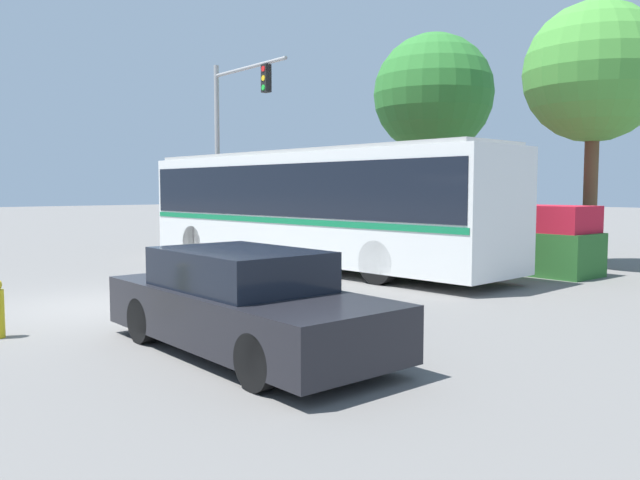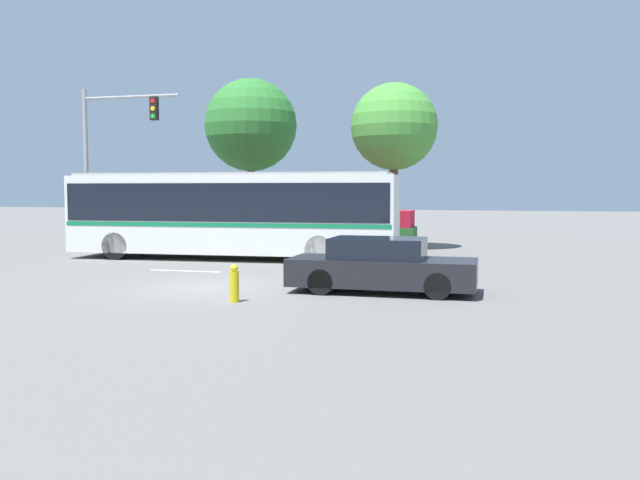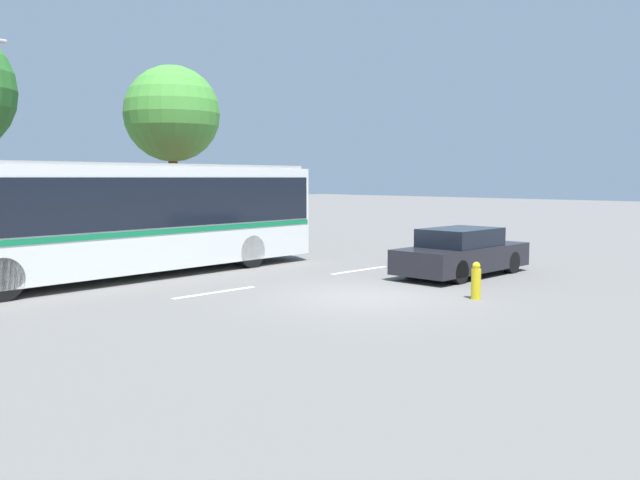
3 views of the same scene
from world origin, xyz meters
name	(u,v)px [view 3 (image 3 of 3)]	position (x,y,z in m)	size (l,w,h in m)	color
ground_plane	(366,296)	(0.00, 0.00, 0.00)	(140.00, 140.00, 0.00)	slate
city_bus	(130,213)	(-2.21, 6.77, 1.80)	(12.22, 3.18, 3.16)	silver
sedan_foreground	(462,253)	(4.46, 0.27, 0.64)	(4.58, 1.79, 1.35)	black
flowering_hedge	(103,237)	(-1.22, 10.29, 0.85)	(10.61, 1.44, 1.73)	#286028
street_tree_centre	(172,115)	(2.89, 12.37, 5.19)	(3.69, 3.69, 7.07)	brown
fire_hydrant	(476,281)	(1.49, -2.01, 0.41)	(0.22, 0.22, 0.86)	gold
lane_stripe_near	(215,293)	(-2.19, 2.94, 0.01)	(2.40, 0.16, 0.01)	silver
lane_stripe_mid	(360,270)	(3.23, 3.03, 0.01)	(2.40, 0.16, 0.01)	silver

